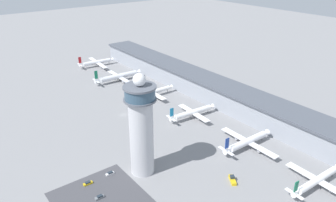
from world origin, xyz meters
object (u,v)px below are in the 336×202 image
object	(u,v)px
car_green_van	(110,173)
airplane_gate_echo	(248,142)
airplane_gate_bravo	(119,76)
airplane_gate_charlie	(151,93)
airplane_gate_alpha	(97,62)
car_black_suv	(88,183)
car_blue_compact	(100,197)
service_truck_fuel	(232,180)
airplane_gate_delta	(193,112)
airplane_gate_foxtrot	(317,180)
service_truck_catering	(116,77)
control_tower	(141,127)

from	to	relation	value
car_green_van	airplane_gate_echo	bearing A→B (deg)	71.15
airplane_gate_bravo	airplane_gate_charlie	xyz separation A→B (m)	(48.37, 2.66, -0.19)
airplane_gate_alpha	airplane_gate_echo	distance (m)	195.42
airplane_gate_bravo	car_black_suv	size ratio (longest dim) A/B	9.49
airplane_gate_alpha	car_black_suv	distance (m)	191.06
airplane_gate_charlie	car_green_van	size ratio (longest dim) A/B	9.08
car_blue_compact	service_truck_fuel	bearing A→B (deg)	63.56
car_green_van	car_blue_compact	size ratio (longest dim) A/B	1.00
airplane_gate_charlie	airplane_gate_delta	distance (m)	47.17
airplane_gate_echo	car_green_van	distance (m)	82.36
airplane_gate_foxtrot	service_truck_fuel	size ratio (longest dim) A/B	5.04
service_truck_fuel	service_truck_catering	bearing A→B (deg)	170.74
control_tower	car_blue_compact	distance (m)	38.98
service_truck_catering	car_black_suv	distance (m)	154.25
airplane_gate_foxtrot	car_green_van	world-z (taller)	airplane_gate_foxtrot
airplane_gate_echo	service_truck_catering	world-z (taller)	airplane_gate_echo
airplane_gate_charlie	service_truck_fuel	bearing A→B (deg)	-13.98
airplane_gate_alpha	service_truck_fuel	distance (m)	213.92
airplane_gate_charlie	car_black_suv	xyz separation A→B (m)	(69.98, -87.76, -3.65)
service_truck_fuel	car_blue_compact	world-z (taller)	service_truck_fuel
airplane_gate_charlie	airplane_gate_alpha	bearing A→B (deg)	179.51
car_black_suv	airplane_gate_delta	bearing A→B (deg)	104.21
airplane_gate_foxtrot	control_tower	bearing A→B (deg)	-136.04
airplane_gate_echo	service_truck_fuel	world-z (taller)	airplane_gate_echo
airplane_gate_charlie	service_truck_fuel	size ratio (longest dim) A/B	5.49
airplane_gate_echo	car_blue_compact	world-z (taller)	airplane_gate_echo
control_tower	airplane_gate_alpha	bearing A→B (deg)	161.12
airplane_gate_alpha	airplane_gate_delta	distance (m)	146.36
airplane_gate_delta	airplane_gate_foxtrot	bearing A→B (deg)	-0.50
airplane_gate_bravo	airplane_gate_foxtrot	distance (m)	189.50
airplane_gate_echo	airplane_gate_foxtrot	distance (m)	44.93
airplane_gate_delta	service_truck_catering	size ratio (longest dim) A/B	6.32
control_tower	car_blue_compact	xyz separation A→B (m)	(5.51, -28.19, -26.34)
airplane_gate_foxtrot	service_truck_fuel	distance (m)	41.28
car_green_van	car_blue_compact	xyz separation A→B (m)	(13.41, -12.78, 0.04)
control_tower	airplane_gate_echo	world-z (taller)	control_tower
airplane_gate_bravo	airplane_gate_echo	xyz separation A→B (m)	(144.53, 5.54, -0.38)
control_tower	airplane_gate_foxtrot	size ratio (longest dim) A/B	1.44
control_tower	car_blue_compact	bearing A→B (deg)	-78.94
service_truck_catering	airplane_gate_alpha	bearing A→B (deg)	178.34
airplane_gate_foxtrot	car_green_van	distance (m)	104.95
control_tower	service_truck_catering	bearing A→B (deg)	156.26
service_truck_fuel	car_green_van	size ratio (longest dim) A/B	1.65
airplane_gate_foxtrot	car_blue_compact	xyz separation A→B (m)	(-58.09, -89.53, -3.46)
control_tower	airplane_gate_bravo	distance (m)	139.95
airplane_gate_bravo	airplane_gate_delta	world-z (taller)	airplane_gate_bravo
car_black_suv	car_green_van	bearing A→B (deg)	91.85
car_green_van	car_black_suv	xyz separation A→B (m)	(0.41, -12.77, 0.01)
control_tower	car_black_suv	size ratio (longest dim) A/B	11.65
airplane_gate_bravo	airplane_gate_foxtrot	xyz separation A→B (m)	(189.45, 4.41, -0.36)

